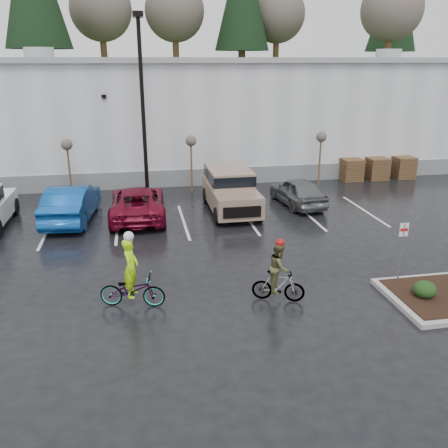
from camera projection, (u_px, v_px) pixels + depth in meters
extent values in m
plane|color=black|center=(289.00, 298.00, 14.91)|extent=(120.00, 120.00, 0.00)
cube|color=silver|center=(197.00, 112.00, 34.18)|extent=(60.00, 15.00, 7.00)
cube|color=slate|center=(214.00, 177.00, 28.16)|extent=(60.00, 0.12, 1.00)
cube|color=#999B9E|center=(196.00, 60.00, 33.01)|extent=(60.50, 15.50, 0.30)
cube|color=#2D441C|center=(171.00, 96.00, 55.70)|extent=(80.00, 25.00, 6.00)
cylinder|color=black|center=(143.00, 114.00, 23.88)|extent=(0.20, 0.20, 9.00)
cube|color=black|center=(138.00, 14.00, 22.36)|extent=(0.50, 1.00, 0.25)
cylinder|color=#513720|center=(70.00, 173.00, 25.13)|extent=(0.10, 0.10, 2.80)
sphere|color=#4D453E|center=(67.00, 145.00, 24.64)|extent=(0.60, 0.60, 0.60)
cylinder|color=#513720|center=(191.00, 168.00, 26.26)|extent=(0.10, 0.10, 2.80)
sphere|color=#4D453E|center=(191.00, 141.00, 25.76)|extent=(0.60, 0.60, 0.60)
cylinder|color=#513720|center=(320.00, 163.00, 27.56)|extent=(0.10, 0.10, 2.80)
sphere|color=#4D453E|center=(321.00, 137.00, 27.07)|extent=(0.60, 0.60, 0.60)
cube|color=#513720|center=(351.00, 170.00, 29.16)|extent=(1.20, 1.20, 1.35)
cube|color=#513720|center=(377.00, 168.00, 29.45)|extent=(1.20, 1.20, 1.35)
cube|color=#513720|center=(403.00, 167.00, 29.77)|extent=(1.20, 1.20, 1.35)
ellipsoid|color=black|center=(425.00, 289.00, 14.54)|extent=(0.70, 0.70, 0.52)
cylinder|color=gray|center=(401.00, 254.00, 15.39)|extent=(0.05, 0.05, 2.20)
cube|color=white|center=(404.00, 230.00, 15.11)|extent=(0.30, 0.02, 0.45)
cube|color=red|center=(404.00, 230.00, 15.10)|extent=(0.26, 0.02, 0.10)
imported|color=navy|center=(72.00, 203.00, 21.79)|extent=(2.32, 5.32, 1.70)
imported|color=maroon|center=(138.00, 202.00, 22.23)|extent=(2.61, 5.41, 1.49)
imported|color=slate|center=(298.00, 191.00, 24.17)|extent=(2.13, 4.37, 1.43)
imported|color=#3F3F44|center=(132.00, 290.00, 14.26)|extent=(2.09, 1.13, 1.04)
imported|color=#ACFA0D|center=(131.00, 268.00, 14.02)|extent=(0.58, 0.75, 1.82)
sphere|color=silver|center=(129.00, 236.00, 13.69)|extent=(0.30, 0.30, 0.30)
imported|color=#3F3F44|center=(278.00, 286.00, 14.58)|extent=(1.63, 0.99, 0.98)
imported|color=brown|center=(279.00, 267.00, 14.38)|extent=(0.65, 0.85, 1.55)
sphere|color=#990C0C|center=(280.00, 243.00, 14.11)|extent=(0.26, 0.26, 0.26)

